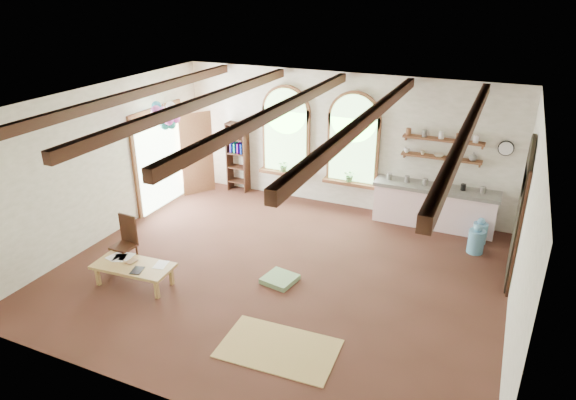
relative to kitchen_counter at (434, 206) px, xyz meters
The scene contains 27 objects.
floor 3.97m from the kitchen_counter, 125.71° to the right, with size 8.00×8.00×0.00m, color #4D291F.
ceiling_beams 4.73m from the kitchen_counter, 125.71° to the right, with size 6.20×6.80×0.18m, color #381E11, non-canonical shape.
window_left 3.88m from the kitchen_counter, behind, with size 1.30×0.28×2.20m.
window_right 2.32m from the kitchen_counter, behind, with size 1.30×0.28×2.20m.
left_doorway 6.44m from the kitchen_counter, 167.37° to the right, with size 0.10×1.90×2.50m, color brown.
right_doorway 2.45m from the kitchen_counter, 45.86° to the right, with size 0.10×1.30×2.40m, color black.
kitchen_counter is the anchor object (origin of this frame).
wall_shelf_lower 1.09m from the kitchen_counter, 90.00° to the left, with size 1.70×0.24×0.04m, color brown.
wall_shelf_upper 1.49m from the kitchen_counter, 90.00° to the left, with size 1.70×0.24×0.04m, color brown.
wall_clock 1.91m from the kitchen_counter, 11.31° to the left, with size 0.32×0.32×0.04m, color black.
bookshelf 5.02m from the kitchen_counter, behind, with size 0.53×0.32×1.80m.
coffee_table 6.47m from the kitchen_counter, 134.05° to the right, with size 1.48×0.76×0.41m.
side_chair 6.59m from the kitchen_counter, 140.71° to the right, with size 0.42×0.42×1.01m.
floor_mat 5.40m from the kitchen_counter, 104.90° to the right, with size 1.74×1.07×0.02m, color tan.
floor_cushion 4.13m from the kitchen_counter, 121.57° to the right, with size 0.55×0.55×0.10m, color gray.
water_jug_a 1.14m from the kitchen_counter, 23.04° to the right, with size 0.30×0.30×0.57m.
water_jug_b 1.36m from the kitchen_counter, 41.99° to the right, with size 0.32×0.32×0.63m.
balloon_cluster 6.26m from the kitchen_counter, 162.63° to the right, with size 0.74×0.79×1.14m.
table_book 6.53m from the kitchen_counter, 135.62° to the right, with size 0.15×0.22×0.02m, color olive.
tablet 6.43m from the kitchen_counter, 131.96° to the right, with size 0.18×0.27×0.01m, color black.
potted_plant_left 3.72m from the kitchen_counter, behind, with size 0.27×0.23×0.30m, color #598C4C.
potted_plant_right 2.04m from the kitchen_counter, behind, with size 0.27×0.23×0.30m, color #598C4C.
shelf_cup_a 1.38m from the kitchen_counter, 166.50° to the left, with size 0.12×0.10×0.10m, color white.
shelf_cup_b 1.22m from the kitchen_counter, 155.77° to the left, with size 0.10×0.10×0.09m, color beige.
shelf_bowl_a 1.14m from the kitchen_counter, 105.52° to the left, with size 0.22×0.22×0.05m, color beige.
shelf_bowl_b 1.18m from the kitchen_counter, 30.96° to the left, with size 0.20×0.20×0.06m, color #8C664C.
shelf_vase 1.37m from the kitchen_counter, 15.48° to the left, with size 0.18×0.18×0.19m, color slate.
Camera 1 is at (3.55, -7.58, 5.09)m, focal length 32.00 mm.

